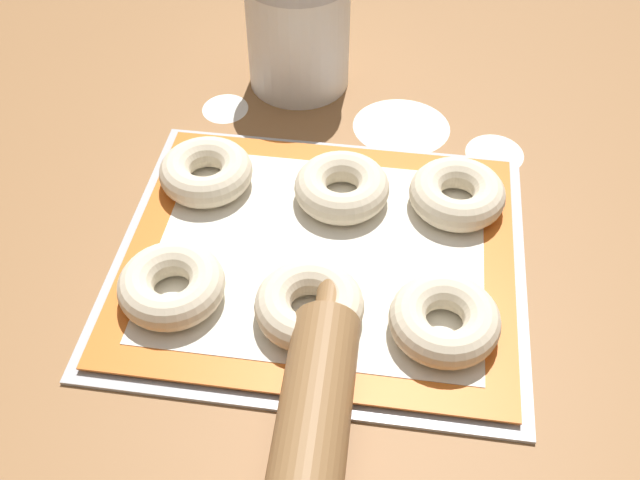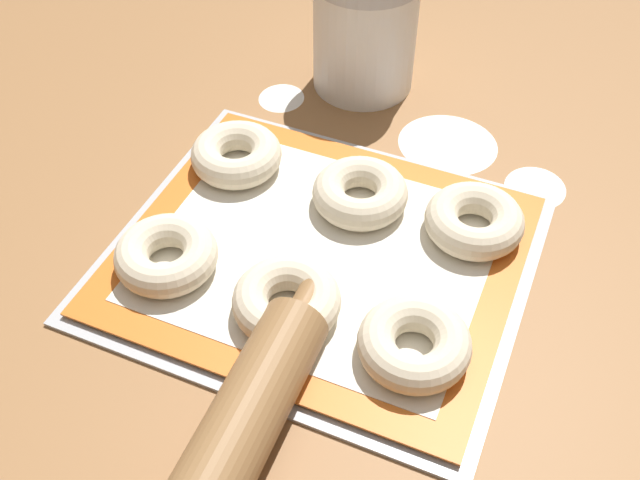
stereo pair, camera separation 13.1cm
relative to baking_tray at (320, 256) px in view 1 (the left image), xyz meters
name	(u,v)px [view 1 (the left image)]	position (x,y,z in m)	size (l,w,h in m)	color
ground_plane	(331,265)	(0.01, -0.01, 0.00)	(2.80, 2.80, 0.00)	olive
baking_tray	(320,256)	(0.00, 0.00, 0.00)	(0.41, 0.35, 0.01)	#B2B5BA
baking_mat	(320,253)	(0.00, 0.00, 0.01)	(0.38, 0.33, 0.00)	orange
bagel_front_left	(172,285)	(-0.13, -0.08, 0.02)	(0.10, 0.10, 0.03)	beige
bagel_front_center	(309,305)	(0.00, -0.08, 0.02)	(0.10, 0.10, 0.03)	beige
bagel_front_right	(444,320)	(0.12, -0.08, 0.02)	(0.10, 0.10, 0.03)	beige
bagel_back_left	(206,172)	(-0.14, 0.08, 0.02)	(0.10, 0.10, 0.03)	beige
bagel_back_center	(337,187)	(0.01, 0.08, 0.02)	(0.10, 0.10, 0.03)	beige
bagel_back_right	(457,194)	(0.13, 0.09, 0.02)	(0.10, 0.10, 0.03)	beige
flour_canister	(298,27)	(-0.07, 0.30, 0.07)	(0.13, 0.13, 0.15)	white
rolling_pin	(305,480)	(0.02, -0.25, 0.03)	(0.07, 0.40, 0.06)	olive
flour_patch_near	(225,108)	(-0.15, 0.23, 0.00)	(0.06, 0.06, 0.00)	white
flour_patch_far	(401,126)	(0.07, 0.22, 0.00)	(0.12, 0.11, 0.00)	white
flour_patch_side	(495,153)	(0.18, 0.19, 0.00)	(0.07, 0.07, 0.00)	white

